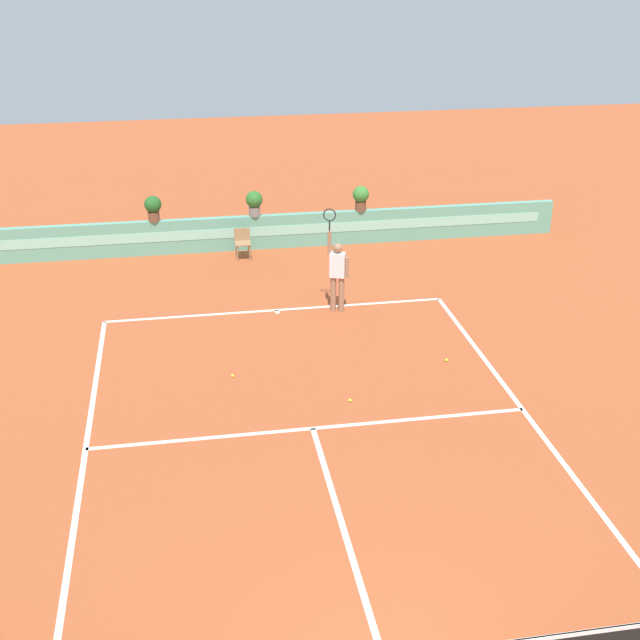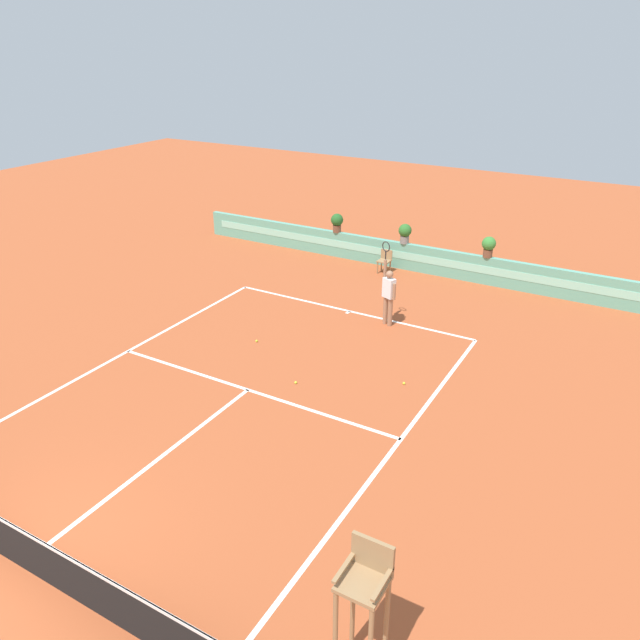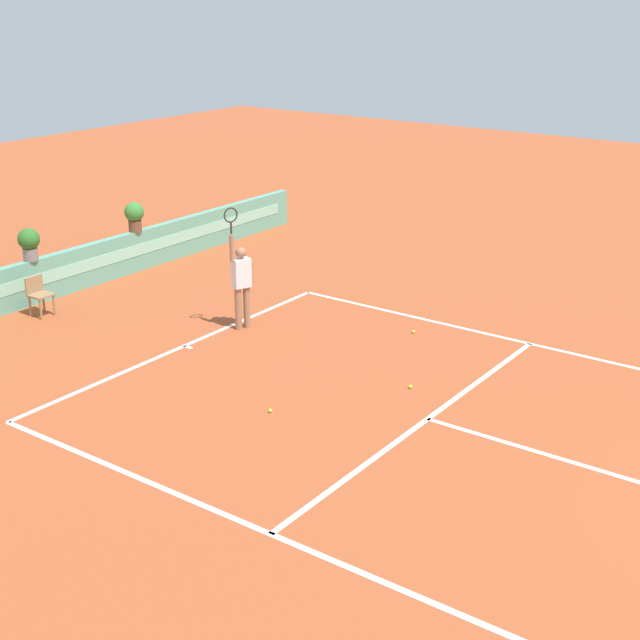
{
  "view_description": "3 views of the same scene",
  "coord_description": "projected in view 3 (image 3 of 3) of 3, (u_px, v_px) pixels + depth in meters",
  "views": [
    {
      "loc": [
        -2.12,
        -6.78,
        8.36
      ],
      "look_at": [
        0.58,
        9.0,
        1.0
      ],
      "focal_mm": 47.23,
      "sensor_mm": 36.0,
      "label": 1
    },
    {
      "loc": [
        8.04,
        -3.97,
        8.02
      ],
      "look_at": [
        0.58,
        9.0,
        1.0
      ],
      "focal_mm": 34.28,
      "sensor_mm": 36.0,
      "label": 2
    },
    {
      "loc": [
        -11.88,
        0.0,
        6.67
      ],
      "look_at": [
        0.58,
        9.0,
        1.0
      ],
      "focal_mm": 50.9,
      "sensor_mm": 36.0,
      "label": 3
    }
  ],
  "objects": [
    {
      "name": "court_lines",
      "position": [
        411.0,
        414.0,
        15.03
      ],
      "size": [
        8.32,
        11.94,
        0.01
      ],
      "color": "white",
      "rests_on": "ground"
    },
    {
      "name": "ground_plane",
      "position": [
        449.0,
        426.0,
        14.64
      ],
      "size": [
        60.0,
        60.0,
        0.0
      ],
      "primitive_type": "plane",
      "color": "#A84C28"
    },
    {
      "name": "ball_kid_chair",
      "position": [
        39.0,
        294.0,
        19.4
      ],
      "size": [
        0.44,
        0.44,
        0.85
      ],
      "color": "#99754C",
      "rests_on": "ground"
    },
    {
      "name": "tennis_ball_mid_court",
      "position": [
        410.0,
        387.0,
        15.98
      ],
      "size": [
        0.07,
        0.07,
        0.07
      ],
      "primitive_type": "sphere",
      "color": "#CCE033",
      "rests_on": "ground"
    },
    {
      "name": "potted_plant_right",
      "position": [
        134.0,
        215.0,
        22.18
      ],
      "size": [
        0.48,
        0.48,
        0.72
      ],
      "color": "brown",
      "rests_on": "back_wall_barrier"
    },
    {
      "name": "back_wall_barrier",
      "position": [
        36.0,
        281.0,
        20.17
      ],
      "size": [
        18.0,
        0.21,
        1.0
      ],
      "color": "#60A88E",
      "rests_on": "ground"
    },
    {
      "name": "tennis_player",
      "position": [
        241.0,
        280.0,
        18.45
      ],
      "size": [
        0.59,
        0.33,
        2.58
      ],
      "color": "#9E7051",
      "rests_on": "ground"
    },
    {
      "name": "tennis_ball_by_sideline",
      "position": [
        270.0,
        411.0,
        15.08
      ],
      "size": [
        0.07,
        0.07,
        0.07
      ],
      "primitive_type": "sphere",
      "color": "#CCE033",
      "rests_on": "ground"
    },
    {
      "name": "tennis_ball_near_baseline",
      "position": [
        413.0,
        332.0,
        18.53
      ],
      "size": [
        0.07,
        0.07,
        0.07
      ],
      "primitive_type": "sphere",
      "color": "#CCE033",
      "rests_on": "ground"
    },
    {
      "name": "potted_plant_centre",
      "position": [
        29.0,
        242.0,
        19.81
      ],
      "size": [
        0.48,
        0.48,
        0.72
      ],
      "color": "gray",
      "rests_on": "back_wall_barrier"
    }
  ]
}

